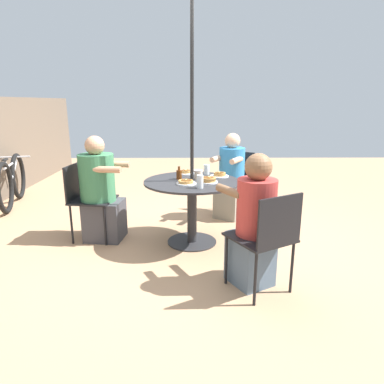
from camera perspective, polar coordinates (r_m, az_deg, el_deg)
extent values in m
plane|color=tan|center=(3.91, 0.00, -8.34)|extent=(12.00, 12.00, 0.00)
cylinder|color=#28282B|center=(3.91, 0.00, -8.24)|extent=(0.55, 0.55, 0.01)
cylinder|color=#28282B|center=(3.79, 0.00, -3.53)|extent=(0.10, 0.10, 0.69)
cylinder|color=#28282B|center=(3.69, 0.00, 1.72)|extent=(1.04, 1.04, 0.02)
cylinder|color=black|center=(3.61, 0.00, 10.22)|extent=(0.04, 0.04, 2.50)
cylinder|color=black|center=(4.21, -12.47, -3.72)|extent=(0.02, 0.02, 0.45)
cylinder|color=black|center=(3.87, -14.29, -5.50)|extent=(0.02, 0.02, 0.45)
cylinder|color=black|center=(4.35, -17.27, -3.46)|extent=(0.02, 0.02, 0.45)
cylinder|color=black|center=(4.02, -19.44, -5.13)|extent=(0.02, 0.02, 0.45)
cube|color=black|center=(4.04, -16.10, -1.27)|extent=(0.50, 0.50, 0.02)
cube|color=black|center=(4.07, -19.13, 1.63)|extent=(0.43, 0.07, 0.39)
cube|color=#3D3D42|center=(4.06, -14.32, -4.51)|extent=(0.42, 0.45, 0.45)
cylinder|color=#38754C|center=(3.95, -15.56, 2.27)|extent=(0.39, 0.39, 0.53)
sphere|color=tan|center=(3.89, -15.93, 7.46)|extent=(0.21, 0.21, 0.21)
cylinder|color=tan|center=(4.01, -12.40, 4.54)|extent=(0.11, 0.30, 0.07)
cylinder|color=tan|center=(3.72, -13.95, 3.66)|extent=(0.11, 0.30, 0.07)
cylinder|color=black|center=(3.01, 5.74, -11.14)|extent=(0.02, 0.02, 0.45)
cylinder|color=black|center=(3.23, 11.40, -9.50)|extent=(0.02, 0.02, 0.45)
cylinder|color=black|center=(2.74, 10.51, -14.08)|extent=(0.02, 0.02, 0.45)
cylinder|color=black|center=(2.98, 16.31, -11.97)|extent=(0.02, 0.02, 0.45)
cube|color=black|center=(2.88, 11.22, -7.42)|extent=(0.61, 0.61, 0.02)
cube|color=black|center=(2.66, 14.47, -4.77)|extent=(0.22, 0.38, 0.39)
cube|color=slate|center=(3.05, 9.65, -10.86)|extent=(0.45, 0.43, 0.45)
cylinder|color=#B73833|center=(2.85, 10.67, -2.67)|extent=(0.32, 0.32, 0.49)
sphere|color=brown|center=(2.77, 11.01, 4.11)|extent=(0.22, 0.22, 0.22)
cylinder|color=brown|center=(2.89, 6.30, 0.11)|extent=(0.32, 0.22, 0.07)
cylinder|color=brown|center=(3.04, 10.31, 0.73)|extent=(0.32, 0.22, 0.07)
cylinder|color=black|center=(4.55, 8.02, -2.10)|extent=(0.02, 0.02, 0.45)
cylinder|color=black|center=(4.70, 3.69, -1.43)|extent=(0.02, 0.02, 0.45)
cylinder|color=black|center=(4.89, 9.73, -0.96)|extent=(0.02, 0.02, 0.45)
cylinder|color=black|center=(5.03, 5.64, -0.37)|extent=(0.02, 0.02, 0.45)
cube|color=black|center=(4.73, 6.86, 1.54)|extent=(0.62, 0.62, 0.02)
cube|color=black|center=(4.88, 7.94, 4.39)|extent=(0.23, 0.38, 0.39)
cube|color=gray|center=(4.69, 6.23, -1.52)|extent=(0.47, 0.46, 0.45)
cylinder|color=teal|center=(4.63, 6.65, 4.28)|extent=(0.34, 0.34, 0.50)
sphere|color=#DBA884|center=(4.58, 6.78, 8.47)|extent=(0.20, 0.20, 0.20)
cylinder|color=#DBA884|center=(4.39, 7.42, 5.28)|extent=(0.28, 0.21, 0.07)
cylinder|color=#DBA884|center=(4.50, 4.17, 5.60)|extent=(0.28, 0.21, 0.07)
cylinder|color=white|center=(3.54, -0.96, 1.42)|extent=(0.21, 0.21, 0.01)
cylinder|color=#AD7A3D|center=(3.54, -0.98, 1.62)|extent=(0.15, 0.15, 0.01)
cylinder|color=#AD7A3D|center=(3.53, -1.05, 1.85)|extent=(0.15, 0.15, 0.01)
ellipsoid|color=brown|center=(3.53, -0.96, 1.99)|extent=(0.12, 0.11, 0.00)
cube|color=#F4E084|center=(3.52, -1.00, 2.06)|extent=(0.02, 0.02, 0.01)
cylinder|color=white|center=(3.62, 2.69, 1.69)|extent=(0.21, 0.21, 0.01)
cylinder|color=#AD7A3D|center=(3.62, 2.67, 1.88)|extent=(0.17, 0.17, 0.01)
cylinder|color=#AD7A3D|center=(3.61, 2.71, 2.02)|extent=(0.15, 0.15, 0.01)
cylinder|color=#AD7A3D|center=(3.61, 2.63, 2.19)|extent=(0.16, 0.16, 0.01)
cylinder|color=#AD7A3D|center=(3.60, 2.75, 2.35)|extent=(0.16, 0.16, 0.01)
ellipsoid|color=brown|center=(3.60, 2.70, 2.48)|extent=(0.13, 0.12, 0.00)
cube|color=#F4E084|center=(3.60, 2.86, 2.56)|extent=(0.03, 0.03, 0.01)
cylinder|color=white|center=(4.06, -1.06, 3.16)|extent=(0.21, 0.21, 0.01)
cylinder|color=#AD7A3D|center=(4.06, -1.03, 3.34)|extent=(0.13, 0.13, 0.01)
cylinder|color=#AD7A3D|center=(4.05, -0.98, 3.53)|extent=(0.13, 0.13, 0.01)
ellipsoid|color=brown|center=(4.05, -1.06, 3.65)|extent=(0.11, 0.10, 0.00)
cube|color=#F4E084|center=(4.05, -1.07, 3.73)|extent=(0.03, 0.03, 0.01)
cylinder|color=white|center=(3.91, 4.61, 2.66)|extent=(0.21, 0.21, 0.01)
cylinder|color=#AD7A3D|center=(3.90, 4.65, 2.82)|extent=(0.14, 0.14, 0.01)
cylinder|color=#AD7A3D|center=(3.90, 4.59, 2.99)|extent=(0.13, 0.13, 0.01)
cylinder|color=#AD7A3D|center=(3.91, 4.68, 3.17)|extent=(0.13, 0.13, 0.01)
ellipsoid|color=brown|center=(3.90, 4.62, 3.27)|extent=(0.11, 0.10, 0.00)
cube|color=#F4E084|center=(3.89, 4.52, 3.34)|extent=(0.03, 0.03, 0.01)
cylinder|color=#602D0F|center=(3.76, -2.17, 2.89)|extent=(0.06, 0.06, 0.10)
cylinder|color=#602D0F|center=(3.74, -2.18, 3.97)|extent=(0.03, 0.03, 0.04)
torus|color=#602D0F|center=(3.78, -2.16, 3.20)|extent=(0.05, 0.01, 0.05)
cylinder|color=beige|center=(3.78, 1.06, 2.89)|extent=(0.09, 0.09, 0.09)
cylinder|color=white|center=(3.77, 1.07, 3.62)|extent=(0.10, 0.10, 0.01)
cylinder|color=silver|center=(4.01, 2.45, 3.76)|extent=(0.07, 0.07, 0.12)
cylinder|color=silver|center=(3.36, 1.35, 1.74)|extent=(0.07, 0.07, 0.13)
torus|color=black|center=(5.47, -28.73, 0.63)|extent=(0.73, 0.24, 0.74)
torus|color=black|center=(6.24, -26.98, 2.39)|extent=(0.73, 0.24, 0.74)
cylinder|color=#B2B2B7|center=(5.81, -28.09, 3.98)|extent=(0.65, 0.19, 0.03)
cylinder|color=#B2B2B7|center=(5.98, -27.60, 3.08)|extent=(0.49, 0.15, 0.28)
cylinder|color=#B2B2B7|center=(5.61, -28.62, 4.11)|extent=(0.03, 0.03, 0.10)
ellipsoid|color=black|center=(5.60, -28.70, 4.77)|extent=(0.21, 0.12, 0.04)
cylinder|color=#B2B2B7|center=(6.15, -27.40, 5.21)|extent=(0.13, 0.43, 0.03)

